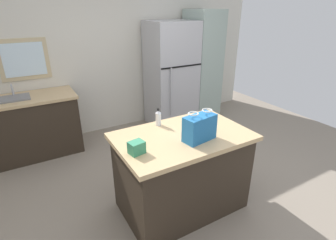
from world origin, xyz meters
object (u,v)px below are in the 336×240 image
Objects in this scene: kitchen_island at (182,172)px; refrigerator at (171,75)px; tall_cabinet at (202,66)px; shopping_bag at (200,128)px; small_box at (137,148)px; bottle at (158,118)px.

kitchen_island is 2.39m from refrigerator.
refrigerator is at bearing -179.98° from tall_cabinet.
shopping_bag reaches higher than small_box.
refrigerator is at bearing 52.75° from small_box.
bottle is (-0.18, 0.50, -0.04)m from shopping_bag.
kitchen_island is 0.61m from shopping_bag.
tall_cabinet is 6.01× the size of shopping_bag.
refrigerator is 14.20× the size of small_box.
kitchen_island is at bearing 114.36° from shopping_bag.
tall_cabinet is at bearing 49.15° from kitchen_island.
kitchen_island is 0.64m from bottle.
kitchen_island is 6.90× the size of bottle.
tall_cabinet is (1.79, 2.07, 0.57)m from kitchen_island.
small_box is 0.67× the size of bottle.
kitchen_island is at bearing -117.90° from refrigerator.
refrigerator is 2.46m from shopping_bag.
refrigerator is at bearing 62.10° from kitchen_island.
tall_cabinet is 15.50× the size of small_box.
refrigerator reaches higher than small_box.
shopping_bag reaches higher than kitchen_island.
bottle reaches higher than small_box.
refrigerator is at bearing 65.56° from shopping_bag.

